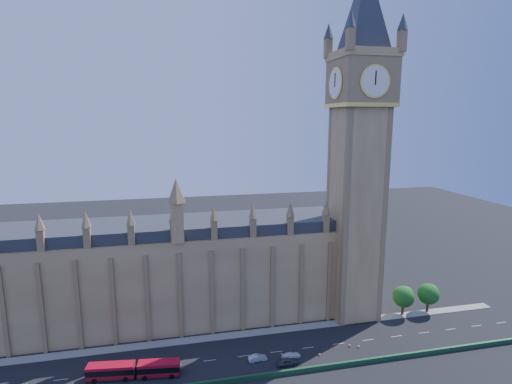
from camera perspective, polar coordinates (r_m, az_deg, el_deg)
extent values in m
plane|color=black|center=(101.17, -4.16, -22.60)|extent=(400.00, 400.00, 0.00)
cube|color=#977649|center=(115.03, -18.63, -11.88)|extent=(120.00, 20.00, 25.00)
cube|color=#2D3035|center=(110.61, -19.05, -5.14)|extent=(120.00, 18.00, 3.00)
cube|color=#977649|center=(112.99, 13.99, -3.24)|extent=(12.00, 12.00, 58.00)
cube|color=olive|center=(110.29, 14.81, 14.73)|extent=(14.00, 14.00, 12.00)
cylinder|color=silver|center=(103.98, 16.67, 14.92)|extent=(7.20, 0.30, 7.20)
cube|color=#977649|center=(111.07, 14.99, 18.33)|extent=(14.50, 14.50, 2.00)
cube|color=#1E4C2D|center=(93.48, -3.27, -25.25)|extent=(160.00, 0.60, 1.20)
cube|color=gray|center=(109.15, -4.94, -19.88)|extent=(160.00, 3.00, 0.16)
cylinder|color=#382619|center=(125.41, 20.22, -15.30)|extent=(0.70, 0.70, 4.00)
sphere|color=#134915|center=(123.96, 20.32, -13.84)|extent=(6.00, 6.00, 6.00)
sphere|color=#134915|center=(124.37, 20.58, -13.47)|extent=(4.38, 4.38, 4.38)
cylinder|color=#382619|center=(129.66, 23.30, -14.64)|extent=(0.70, 0.70, 4.00)
sphere|color=#134915|center=(128.26, 23.41, -13.22)|extent=(6.00, 6.00, 6.00)
sphere|color=#134915|center=(128.70, 23.65, -12.87)|extent=(4.38, 4.38, 4.38)
cube|color=#AF0B21|center=(98.91, -19.99, -22.96)|extent=(10.25, 4.00, 3.33)
cube|color=#AF0B21|center=(96.98, -13.70, -23.33)|extent=(9.15, 3.86, 3.33)
cube|color=black|center=(98.69, -20.01, -22.76)|extent=(10.30, 4.05, 1.26)
cube|color=black|center=(96.76, -13.71, -23.13)|extent=(9.20, 3.92, 1.26)
cylinder|color=black|center=(97.96, -17.05, -23.24)|extent=(1.19, 2.75, 2.66)
cylinder|color=black|center=(99.23, -22.11, -23.76)|extent=(1.14, 0.47, 1.11)
cylinder|color=black|center=(101.43, -21.63, -22.90)|extent=(1.14, 0.47, 1.11)
cylinder|color=black|center=(97.68, -18.18, -24.09)|extent=(1.14, 0.47, 1.11)
cylinder|color=black|center=(99.92, -17.81, -23.20)|extent=(1.14, 0.47, 1.11)
cylinder|color=black|center=(96.91, -15.62, -24.25)|extent=(1.14, 0.47, 1.11)
cylinder|color=black|center=(99.16, -15.31, -23.35)|extent=(1.14, 0.47, 1.11)
cylinder|color=black|center=(96.10, -11.96, -24.40)|extent=(1.14, 0.47, 1.11)
cylinder|color=black|center=(98.38, -11.76, -23.48)|extent=(1.14, 0.47, 1.11)
imported|color=#3D4145|center=(98.59, 4.51, -23.01)|extent=(4.95, 2.27, 1.65)
imported|color=#AAADB2|center=(99.75, 0.24, -22.61)|extent=(4.43, 1.77, 1.43)
imported|color=white|center=(100.91, 5.04, -22.25)|extent=(4.89, 2.51, 1.36)
cube|color=black|center=(101.10, 4.67, -22.62)|extent=(0.44, 0.44, 0.04)
cone|color=orange|center=(100.94, 4.67, -22.48)|extent=(0.49, 0.49, 0.63)
cylinder|color=white|center=(100.89, 4.67, -22.43)|extent=(0.31, 0.31, 0.11)
cube|color=black|center=(102.87, 9.07, -22.09)|extent=(0.43, 0.43, 0.04)
cone|color=#F8450D|center=(102.71, 9.07, -21.95)|extent=(0.47, 0.47, 0.63)
cylinder|color=white|center=(102.66, 9.07, -21.90)|extent=(0.31, 0.31, 0.11)
cube|color=black|center=(107.55, 14.44, -20.73)|extent=(0.56, 0.56, 0.04)
cone|color=#FF5B0D|center=(107.37, 14.45, -20.57)|extent=(0.62, 0.62, 0.76)
cylinder|color=white|center=(107.31, 14.45, -20.52)|extent=(0.37, 0.37, 0.13)
cube|color=black|center=(107.45, 13.25, -20.71)|extent=(0.50, 0.50, 0.04)
cone|color=#F43C0C|center=(107.26, 13.26, -20.54)|extent=(0.55, 0.55, 0.75)
cylinder|color=white|center=(107.21, 13.26, -20.50)|extent=(0.37, 0.37, 0.13)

